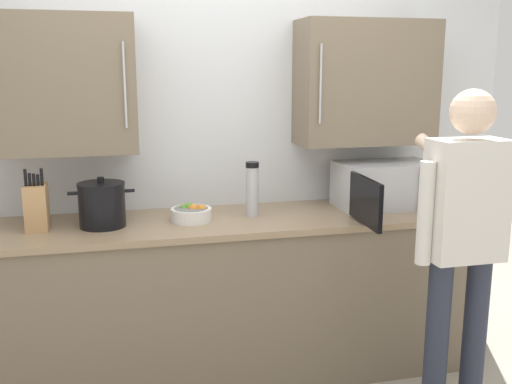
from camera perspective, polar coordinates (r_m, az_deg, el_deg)
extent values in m
cube|color=silver|center=(3.54, -4.01, 4.49)|extent=(3.69, 0.10, 2.58)
cube|color=#756651|center=(3.26, -18.90, 9.85)|extent=(0.81, 0.32, 0.72)
cylinder|color=#B7BABF|center=(3.07, -12.66, 10.11)|extent=(0.01, 0.01, 0.43)
cube|color=#756651|center=(3.56, 10.64, 10.40)|extent=(0.81, 0.32, 0.72)
cylinder|color=#B7BABF|center=(3.27, 6.31, 10.41)|extent=(0.01, 0.01, 0.43)
cube|color=#756651|center=(3.39, -2.71, -10.49)|extent=(2.73, 0.63, 0.90)
cube|color=#937A5B|center=(3.25, -2.79, -2.85)|extent=(2.77, 0.67, 0.03)
cube|color=#B7BABF|center=(3.56, 12.44, 0.70)|extent=(0.57, 0.34, 0.27)
cube|color=beige|center=(3.52, 11.35, 0.61)|extent=(0.37, 0.29, 0.21)
cube|color=black|center=(3.50, 16.72, 0.29)|extent=(0.16, 0.01, 0.25)
cube|color=black|center=(3.10, 10.61, -0.85)|extent=(0.04, 0.41, 0.25)
cylinder|color=#B7BABF|center=(3.26, -0.36, 0.02)|extent=(0.07, 0.07, 0.28)
cylinder|color=black|center=(3.23, -0.37, 2.67)|extent=(0.07, 0.07, 0.03)
cube|color=tan|center=(3.18, -20.58, -1.42)|extent=(0.11, 0.15, 0.23)
cylinder|color=black|center=(3.13, -21.54, 1.31)|extent=(0.02, 0.02, 0.09)
cylinder|color=black|center=(3.13, -21.17, 1.14)|extent=(0.02, 0.02, 0.07)
cylinder|color=black|center=(3.13, -20.82, 1.13)|extent=(0.02, 0.02, 0.06)
cylinder|color=black|center=(3.13, -20.47, 1.10)|extent=(0.02, 0.02, 0.06)
cylinder|color=black|center=(3.12, -20.14, 1.38)|extent=(0.02, 0.02, 0.09)
cylinder|color=white|center=(3.19, -6.32, -2.20)|extent=(0.22, 0.22, 0.07)
cylinder|color=slate|center=(3.19, -6.33, -1.94)|extent=(0.18, 0.18, 0.04)
sphere|color=#5B9333|center=(3.20, -7.05, -1.59)|extent=(0.05, 0.05, 0.05)
sphere|color=#5B9333|center=(3.20, -6.47, -1.60)|extent=(0.04, 0.04, 0.04)
sphere|color=#5B9333|center=(3.20, -6.51, -1.53)|extent=(0.06, 0.06, 0.06)
sphere|color=orange|center=(3.18, -6.13, -1.64)|extent=(0.05, 0.05, 0.05)
sphere|color=orange|center=(3.17, -5.32, -1.65)|extent=(0.05, 0.05, 0.05)
cylinder|color=black|center=(3.15, -14.75, -1.35)|extent=(0.24, 0.24, 0.22)
cylinder|color=black|center=(3.12, -14.87, 0.73)|extent=(0.24, 0.24, 0.02)
cylinder|color=black|center=(3.12, -14.89, 1.14)|extent=(0.04, 0.04, 0.03)
cylinder|color=black|center=(3.14, -17.45, -0.13)|extent=(0.05, 0.02, 0.02)
cylinder|color=black|center=(3.13, -12.20, 0.13)|extent=(0.05, 0.02, 0.02)
cylinder|color=#282D3D|center=(2.98, 17.12, -14.49)|extent=(0.11, 0.11, 0.89)
cylinder|color=#282D3D|center=(3.08, 20.42, -13.81)|extent=(0.11, 0.11, 0.89)
cube|color=silver|center=(2.80, 19.78, -0.74)|extent=(0.34, 0.20, 0.55)
sphere|color=beige|center=(2.74, 20.36, 7.33)|extent=(0.20, 0.20, 0.20)
cylinder|color=beige|center=(3.05, 18.96, 2.28)|extent=(0.19, 0.56, 0.29)
cylinder|color=silver|center=(2.70, 16.16, -2.01)|extent=(0.07, 0.07, 0.47)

